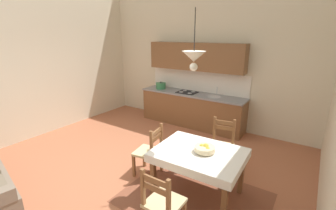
% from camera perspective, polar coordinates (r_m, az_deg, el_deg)
% --- Properties ---
extents(ground_plane, '(6.45, 6.43, 0.10)m').
position_cam_1_polar(ground_plane, '(4.54, -9.25, -15.92)').
color(ground_plane, '#A86042').
extents(wall_back, '(6.45, 0.12, 4.13)m').
position_cam_1_polar(wall_back, '(6.31, 8.92, 13.75)').
color(wall_back, beige).
rests_on(wall_back, ground_plane).
extents(wall_left, '(0.12, 6.43, 4.13)m').
position_cam_1_polar(wall_left, '(6.29, -31.08, 11.57)').
color(wall_left, beige).
rests_on(wall_left, ground_plane).
extents(area_rug, '(2.10, 1.60, 0.01)m').
position_cam_1_polar(area_rug, '(3.85, 6.46, -21.74)').
color(area_rug, brown).
rests_on(area_rug, ground_plane).
extents(kitchen_cabinetry, '(2.89, 0.63, 2.20)m').
position_cam_1_polar(kitchen_cabinetry, '(6.26, 6.00, 2.60)').
color(kitchen_cabinetry, brown).
rests_on(kitchen_cabinetry, ground_plane).
extents(dining_table, '(1.32, 1.03, 0.75)m').
position_cam_1_polar(dining_table, '(3.57, 7.56, -13.06)').
color(dining_table, brown).
rests_on(dining_table, ground_plane).
extents(dining_chair_tv_side, '(0.48, 0.48, 0.93)m').
position_cam_1_polar(dining_chair_tv_side, '(4.13, -4.53, -11.41)').
color(dining_chair_tv_side, '#D1BC89').
rests_on(dining_chair_tv_side, ground_plane).
extents(dining_chair_kitchen_side, '(0.48, 0.48, 0.93)m').
position_cam_1_polar(dining_chair_kitchen_side, '(4.44, 12.98, -9.68)').
color(dining_chair_kitchen_side, '#D1BC89').
rests_on(dining_chair_kitchen_side, ground_plane).
extents(dining_chair_camera_side, '(0.42, 0.42, 0.93)m').
position_cam_1_polar(dining_chair_camera_side, '(3.05, -1.38, -23.12)').
color(dining_chair_camera_side, '#D1BC89').
rests_on(dining_chair_camera_side, ground_plane).
extents(fruit_bowl, '(0.30, 0.30, 0.12)m').
position_cam_1_polar(fruit_bowl, '(3.47, 9.02, -10.54)').
color(fruit_bowl, beige).
rests_on(fruit_bowl, dining_table).
extents(pendant_lamp, '(0.32, 0.32, 0.80)m').
position_cam_1_polar(pendant_lamp, '(3.18, 6.39, 11.61)').
color(pendant_lamp, black).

